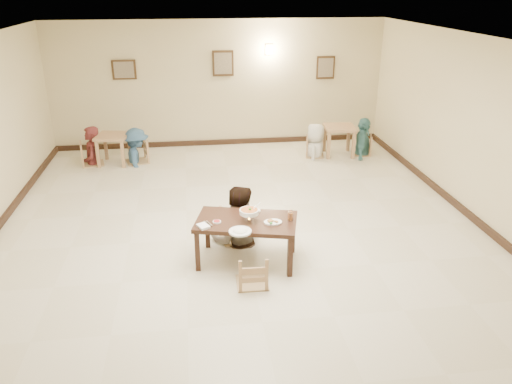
{
  "coord_description": "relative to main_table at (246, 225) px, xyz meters",
  "views": [
    {
      "loc": [
        -0.73,
        -7.08,
        3.78
      ],
      "look_at": [
        0.18,
        -0.32,
        0.9
      ],
      "focal_mm": 35.0,
      "sensor_mm": 36.0,
      "label": 1
    }
  ],
  "objects": [
    {
      "name": "main_table",
      "position": [
        0.0,
        0.0,
        0.0
      ],
      "size": [
        1.57,
        1.12,
        0.66
      ],
      "rotation": [
        0.0,
        0.0,
        -0.25
      ],
      "color": "#371E13",
      "rests_on": "floor"
    },
    {
      "name": "rice_plate_far",
      "position": [
        0.1,
        0.27,
        0.09
      ],
      "size": [
        0.27,
        0.27,
        0.06
      ],
      "color": "white",
      "rests_on": "main_table"
    },
    {
      "name": "baseboard_back",
      "position": [
        0.02,
        5.73,
        -0.52
      ],
      "size": [
        8.0,
        0.06,
        0.12
      ],
      "primitive_type": "cube",
      "color": "black",
      "rests_on": "floor"
    },
    {
      "name": "wall_right",
      "position": [
        4.02,
        0.76,
        0.92
      ],
      "size": [
        0.0,
        10.0,
        10.0
      ],
      "primitive_type": "plane",
      "rotation": [
        1.57,
        0.0,
        -1.57
      ],
      "color": "beige",
      "rests_on": "floor"
    },
    {
      "name": "rice_plate_near",
      "position": [
        -0.13,
        -0.36,
        0.1
      ],
      "size": [
        0.31,
        0.31,
        0.07
      ],
      "color": "white",
      "rests_on": "main_table"
    },
    {
      "name": "chair_far",
      "position": [
        -0.1,
        0.71,
        -0.12
      ],
      "size": [
        0.44,
        0.44,
        0.94
      ],
      "rotation": [
        0.0,
        0.0,
        0.17
      ],
      "color": "tan",
      "rests_on": "floor"
    },
    {
      "name": "bg_diner_a",
      "position": [
        -2.93,
        4.62,
        0.28
      ],
      "size": [
        0.5,
        0.68,
        1.73
      ],
      "primitive_type": "imported",
      "rotation": [
        0.0,
        0.0,
        4.85
      ],
      "color": "#551E1F",
      "rests_on": "floor"
    },
    {
      "name": "drink_glass",
      "position": [
        0.62,
        -0.09,
        0.15
      ],
      "size": [
        0.07,
        0.07,
        0.15
      ],
      "color": "white",
      "rests_on": "main_table"
    },
    {
      "name": "napkin_cutlery",
      "position": [
        -0.61,
        -0.14,
        0.1
      ],
      "size": [
        0.23,
        0.28,
        0.03
      ],
      "color": "white",
      "rests_on": "main_table"
    },
    {
      "name": "main_diner",
      "position": [
        -0.06,
        0.66,
        0.33
      ],
      "size": [
        0.94,
        0.76,
        1.82
      ],
      "primitive_type": "imported",
      "rotation": [
        0.0,
        0.0,
        3.06
      ],
      "color": "gray",
      "rests_on": "floor"
    },
    {
      "name": "wall_back",
      "position": [
        0.02,
        5.76,
        0.92
      ],
      "size": [
        10.0,
        0.0,
        10.0
      ],
      "primitive_type": "plane",
      "rotation": [
        1.57,
        0.0,
        0.0
      ],
      "color": "beige",
      "rests_on": "floor"
    },
    {
      "name": "baseboard_right",
      "position": [
        3.99,
        0.76,
        -0.52
      ],
      "size": [
        0.06,
        10.0,
        0.12
      ],
      "primitive_type": "cube",
      "color": "black",
      "rests_on": "floor"
    },
    {
      "name": "chili_dish",
      "position": [
        -0.42,
        -0.03,
        0.09
      ],
      "size": [
        0.12,
        0.12,
        0.03
      ],
      "color": "white",
      "rests_on": "main_table"
    },
    {
      "name": "bg_table_left",
      "position": [
        -2.44,
        4.62,
        -0.05
      ],
      "size": [
        0.77,
        0.77,
        0.67
      ],
      "rotation": [
        0.0,
        0.0,
        -0.16
      ],
      "color": "tan",
      "rests_on": "floor"
    },
    {
      "name": "picture_b",
      "position": [
        0.12,
        5.72,
        1.42
      ],
      "size": [
        0.5,
        0.04,
        0.6
      ],
      "color": "#372414",
      "rests_on": "wall_back"
    },
    {
      "name": "bg_diner_c",
      "position": [
        2.14,
        4.52,
        0.19
      ],
      "size": [
        0.73,
        0.89,
        1.56
      ],
      "primitive_type": "imported",
      "rotation": [
        0.0,
        0.0,
        4.35
      ],
      "color": "silver",
      "rests_on": "floor"
    },
    {
      "name": "fried_plate",
      "position": [
        0.36,
        -0.15,
        0.1
      ],
      "size": [
        0.25,
        0.25,
        0.06
      ],
      "color": "white",
      "rests_on": "main_table"
    },
    {
      "name": "picture_a",
      "position": [
        -2.18,
        5.72,
        1.32
      ],
      "size": [
        0.55,
        0.04,
        0.45
      ],
      "color": "#372414",
      "rests_on": "wall_back"
    },
    {
      "name": "floor",
      "position": [
        0.02,
        0.76,
        -0.58
      ],
      "size": [
        10.0,
        10.0,
        0.0
      ],
      "primitive_type": "plane",
      "color": "beige",
      "rests_on": "ground"
    },
    {
      "name": "bg_diner_b",
      "position": [
        -1.95,
        4.64,
        0.2
      ],
      "size": [
        0.76,
        1.11,
        1.57
      ],
      "primitive_type": "imported",
      "rotation": [
        0.0,
        0.0,
        1.76
      ],
      "color": "#3C658D",
      "rests_on": "floor"
    },
    {
      "name": "bg_diner_d",
      "position": [
        3.28,
        4.51,
        0.29
      ],
      "size": [
        0.78,
        1.11,
        1.75
      ],
      "primitive_type": "imported",
      "rotation": [
        0.0,
        0.0,
        1.2
      ],
      "color": "teal",
      "rests_on": "floor"
    },
    {
      "name": "chair_near",
      "position": [
        0.0,
        -0.61,
        -0.14
      ],
      "size": [
        0.42,
        0.42,
        0.89
      ],
      "rotation": [
        0.0,
        0.0,
        3.12
      ],
      "color": "tan",
      "rests_on": "floor"
    },
    {
      "name": "bg_chair_ll",
      "position": [
        -2.93,
        4.62,
        -0.1
      ],
      "size": [
        0.46,
        0.46,
        0.98
      ],
      "rotation": [
        0.0,
        0.0,
        1.78
      ],
      "color": "tan",
      "rests_on": "floor"
    },
    {
      "name": "bg_chair_lr",
      "position": [
        -1.95,
        4.64,
        -0.08
      ],
      "size": [
        0.47,
        0.47,
        1.01
      ],
      "rotation": [
        0.0,
        0.0,
        -1.31
      ],
      "color": "tan",
      "rests_on": "floor"
    },
    {
      "name": "bg_table_right",
      "position": [
        2.71,
        4.54,
        -0.03
      ],
      "size": [
        0.76,
        0.76,
        0.69
      ],
      "rotation": [
        0.0,
        0.0,
        -0.1
      ],
      "color": "tan",
      "rests_on": "floor"
    },
    {
      "name": "wall_sconce",
      "position": [
        1.22,
        5.72,
        1.72
      ],
      "size": [
        0.16,
        0.05,
        0.22
      ],
      "primitive_type": "cube",
      "color": "#FFD88C",
      "rests_on": "wall_back"
    },
    {
      "name": "picture_c",
      "position": [
        2.62,
        5.72,
        1.27
      ],
      "size": [
        0.45,
        0.04,
        0.55
      ],
      "color": "#372414",
      "rests_on": "wall_back"
    },
    {
      "name": "curry_warmer",
      "position": [
        0.04,
        -0.04,
        0.22
      ],
      "size": [
        0.31,
        0.27,
        0.25
      ],
      "color": "silver",
      "rests_on": "main_table"
    },
    {
      "name": "bg_chair_rl",
      "position": [
        2.14,
        4.52,
        -0.15
      ],
      "size": [
        0.41,
        0.41,
        0.88
      ],
      "rotation": [
        0.0,
        0.0,
        1.35
      ],
      "color": "tan",
      "rests_on": "floor"
    },
    {
      "name": "ceiling",
      "position": [
        0.02,
        0.76,
        2.42
      ],
      "size": [
        10.0,
        10.0,
        0.0
      ],
      "primitive_type": "plane",
      "color": "white",
      "rests_on": "wall_back"
    },
    {
      "name": "bg_chair_rr",
      "position": [
        3.28,
        4.51,
        -0.14
      ],
      "size": [
        0.42,
        0.42,
        0.88
      ],
      "rotation": [
        0.0,
        0.0,
        -1.87
      ],
      "color": "tan",
      "rests_on": "floor"
    }
  ]
}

